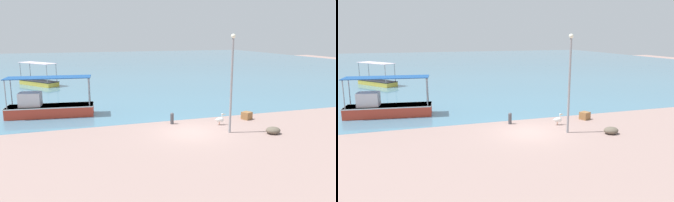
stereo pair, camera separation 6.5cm
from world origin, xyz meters
The scene contains 10 objects.
ground centered at (0.00, 0.00, 0.00)m, with size 120.00×120.00×0.00m, color gray.
harbor_water centered at (0.00, 48.00, 0.00)m, with size 110.00×90.00×0.00m, color teal.
fishing_boat_near_left centered at (-8.73, 7.09, 0.71)m, with size 6.44×2.52×2.96m.
fishing_boat_far_left centered at (-10.35, 23.36, 0.50)m, with size 4.75×5.30×2.69m.
pelican centered at (2.51, 0.98, 0.38)m, with size 0.81×0.32×0.80m.
lamp_post centered at (2.30, -0.79, 3.41)m, with size 0.28×0.28×6.10m.
mooring_bollard centered at (-0.52, 2.21, 0.43)m, with size 0.25×0.25×0.80m.
net_pile centered at (4.77, -1.83, 0.22)m, with size 0.92×0.79×0.43m, color #655A4B.
cargo_crate centered at (5.06, 1.76, 0.27)m, with size 0.63×0.58×0.54m, color #96663B.
glass_bottle centered at (2.90, 1.67, 0.11)m, with size 0.07×0.07×0.27m.
Camera 1 is at (-7.42, -18.45, 6.13)m, focal length 35.00 mm.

